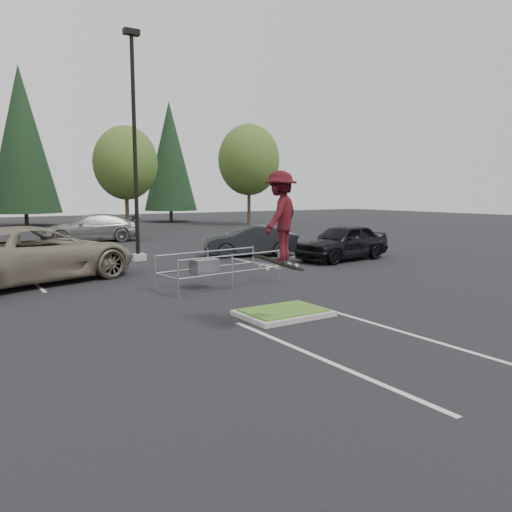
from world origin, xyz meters
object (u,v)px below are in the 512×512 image
decid_c (125,165)px  cart_corral (208,266)px  car_l_tan (32,254)px  car_far_silver (91,228)px  light_pole (135,159)px  conif_c (170,156)px  car_r_charc (251,241)px  car_r_black (343,242)px  conif_b (22,140)px  decid_d (249,162)px  skateboarder (279,217)px

decid_c → cart_corral: 26.56m
car_l_tan → cart_corral: bearing=-149.5°
cart_corral → car_far_silver: 17.70m
light_pole → conif_c: conif_c is taller
car_l_tan → car_r_charc: 10.41m
conif_c → car_r_black: (-5.49, -32.50, -6.02)m
light_pole → conif_b: conif_b is taller
car_r_charc → car_r_black: size_ratio=0.93×
decid_d → decid_c: bearing=-177.6°
conif_c → car_far_silver: bearing=-126.5°
conif_b → car_r_charc: bearing=-79.2°
light_pole → car_r_black: (8.01, -5.00, -3.73)m
skateboarder → car_r_charc: (6.55, 11.54, -1.82)m
conif_c → car_r_black: bearing=-99.6°
decid_d → car_far_silver: size_ratio=1.57×
cart_corral → car_r_charc: car_r_charc is taller
light_pole → conif_c: size_ratio=0.81×
light_pole → conif_c: (13.50, 27.50, 2.29)m
decid_d → conif_c: (-3.99, 9.17, 0.94)m
conif_b → car_r_black: size_ratio=2.98×
cart_corral → skateboarder: 5.72m
decid_c → conif_c: size_ratio=0.67×
car_r_charc → car_far_silver: size_ratio=0.75×
cart_corral → car_r_black: bearing=11.1°
light_pole → car_far_silver: 10.67m
decid_c → car_l_tan: (-10.49, -21.39, -4.27)m
decid_d → car_r_black: 25.69m
car_far_silver → skateboarder: bearing=1.7°
decid_c → conif_b: bearing=119.3°
light_pole → car_r_charc: light_pole is taller
light_pole → car_l_tan: (-5.00, -3.55, -3.58)m
decid_c → conif_b: (-5.99, 10.67, 2.59)m
skateboarder → cart_corral: bearing=-134.0°
decid_c → car_l_tan: 24.20m
cart_corral → car_r_charc: 8.35m
car_l_tan → conif_b: bearing=-25.7°
cart_corral → skateboarder: bearing=-107.1°
car_r_charc → car_r_black: (2.82, -3.54, 0.08)m
conif_c → skateboarder: conif_c is taller
car_r_black → light_pole: bearing=-128.9°
car_r_black → car_far_silver: (-7.46, 15.00, 0.04)m
cart_corral → car_r_black: (8.38, 2.68, 0.11)m
conif_c → car_r_charc: conif_c is taller
car_l_tan → car_r_black: (13.01, -1.45, -0.15)m
decid_d → conif_c: size_ratio=0.75×
light_pole → car_l_tan: size_ratio=1.43×
skateboarder → car_r_charc: size_ratio=0.50×
cart_corral → conif_b: bearing=83.6°
car_r_black → car_far_silver: bearing=-160.5°
decid_c → car_r_charc: bearing=-90.9°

